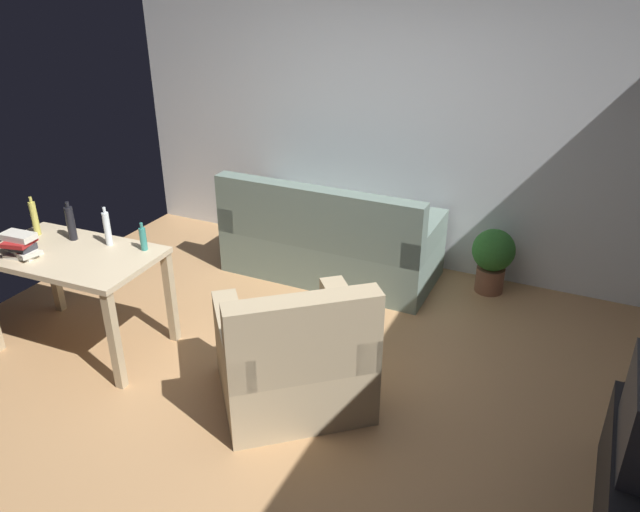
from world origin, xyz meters
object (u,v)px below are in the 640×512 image
desk (74,267)px  bottle_clear (107,228)px  potted_plant (493,256)px  bottle_tall (143,238)px  armchair (294,360)px  bottle_squat (35,218)px  book_stack (21,245)px  couch (329,244)px  bottle_dark (71,223)px

desk → bottle_clear: bottle_clear is taller
potted_plant → bottle_tall: size_ratio=2.80×
potted_plant → armchair: size_ratio=0.46×
bottle_squat → book_stack: (0.21, -0.32, -0.05)m
couch → bottle_tall: (-0.73, -1.54, 0.54)m
potted_plant → bottle_squat: (-3.00, -1.98, 0.56)m
couch → armchair: same height
couch → bottle_squat: 2.40m
desk → armchair: bearing=0.2°
desk → book_stack: book_stack is taller
couch → potted_plant: 1.42m
desk → potted_plant: size_ratio=2.16×
potted_plant → bottle_squat: bottle_squat is taller
couch → bottle_squat: size_ratio=6.36×
bottle_tall → armchair: bearing=-7.8°
bottle_clear → bottle_tall: (0.28, 0.04, -0.04)m
bottle_tall → book_stack: (-0.68, -0.44, -0.00)m
couch → bottle_dark: 2.16m
armchair → bottle_tall: (-1.26, 0.17, 0.53)m
armchair → couch: bearing=-112.6°
potted_plant → bottle_squat: size_ratio=1.94×
couch → bottle_dark: bottle_dark is taller
bottle_squat → bottle_clear: bearing=8.2°
desk → potted_plant: desk is taller
bottle_clear → bottle_tall: bearing=7.7°
couch → book_stack: book_stack is taller
armchair → desk: bearing=-37.1°
armchair → book_stack: book_stack is taller
bottle_dark → book_stack: bottle_dark is taller
desk → bottle_clear: (0.15, 0.22, 0.24)m
desk → book_stack: (-0.25, -0.19, 0.20)m
couch → bottle_squat: bearing=45.9°
couch → potted_plant: (1.38, 0.31, 0.02)m
desk → potted_plant: 3.32m
potted_plant → bottle_tall: (-2.11, -1.85, 0.52)m
potted_plant → book_stack: (-2.79, -2.30, 0.52)m
bottle_squat → book_stack: 0.38m
potted_plant → bottle_tall: 2.86m
bottle_tall → book_stack: bearing=-146.9°
couch → book_stack: size_ratio=7.24×
book_stack → bottle_squat: bearing=123.7°
couch → armchair: 1.79m
desk → book_stack: bearing=-145.4°
desk → bottle_squat: (-0.46, 0.13, 0.24)m
armchair → book_stack: (-1.94, -0.27, 0.52)m
couch → desk: couch is taller
potted_plant → bottle_clear: size_ratio=2.00×
armchair → bottle_clear: size_ratio=4.31×
couch → book_stack: (-1.41, -1.98, 0.54)m
potted_plant → couch: bearing=-167.3°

